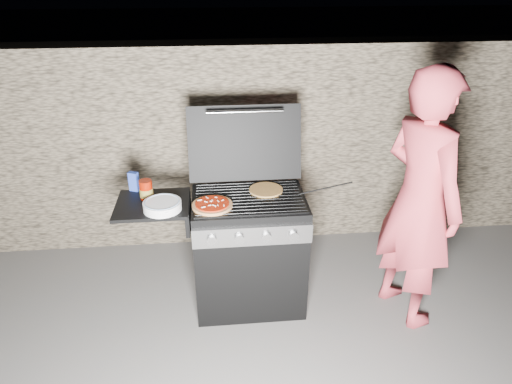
{
  "coord_description": "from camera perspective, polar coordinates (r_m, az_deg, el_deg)",
  "views": [
    {
      "loc": [
        -0.23,
        -2.82,
        2.4
      ],
      "look_at": [
        0.05,
        0.0,
        0.95
      ],
      "focal_mm": 32.0,
      "sensor_mm": 36.0,
      "label": 1
    }
  ],
  "objects": [
    {
      "name": "stone_wall",
      "position": [
        4.16,
        -2.12,
        5.9
      ],
      "size": [
        8.0,
        0.35,
        1.8
      ],
      "primitive_type": "cube",
      "color": "#786952",
      "rests_on": "ground"
    },
    {
      "name": "pizza_plain",
      "position": [
        3.29,
        1.25,
        0.27
      ],
      "size": [
        0.26,
        0.26,
        0.01
      ],
      "primitive_type": "cylinder",
      "rotation": [
        0.0,
        0.0,
        0.08
      ],
      "color": "#E0A551",
      "rests_on": "gas_grill"
    },
    {
      "name": "plate_stack",
      "position": [
        3.11,
        -11.63,
        -1.68
      ],
      "size": [
        0.32,
        0.32,
        0.06
      ],
      "primitive_type": "cylinder",
      "rotation": [
        0.0,
        0.0,
        0.32
      ],
      "color": "white",
      "rests_on": "gas_grill"
    },
    {
      "name": "blue_carton",
      "position": [
        3.4,
        -15.03,
        1.28
      ],
      "size": [
        0.08,
        0.06,
        0.14
      ],
      "primitive_type": "cube",
      "rotation": [
        0.0,
        0.0,
        -0.39
      ],
      "color": "navy",
      "rests_on": "gas_grill"
    },
    {
      "name": "gas_grill",
      "position": [
        3.43,
        -5.04,
        -7.61
      ],
      "size": [
        1.34,
        0.79,
        0.91
      ],
      "primitive_type": null,
      "color": "black",
      "rests_on": "ground"
    },
    {
      "name": "person",
      "position": [
        3.3,
        19.77,
        -1.08
      ],
      "size": [
        0.64,
        0.79,
        1.86
      ],
      "primitive_type": "imported",
      "rotation": [
        0.0,
        0.0,
        1.9
      ],
      "color": "#B63640",
      "rests_on": "ground"
    },
    {
      "name": "tongs",
      "position": [
        3.27,
        8.7,
        0.39
      ],
      "size": [
        0.39,
        0.03,
        0.08
      ],
      "primitive_type": "cylinder",
      "rotation": [
        0.0,
        1.4,
        0.05
      ],
      "color": "black",
      "rests_on": "gas_grill"
    },
    {
      "name": "sauce_jar",
      "position": [
        3.26,
        -13.58,
        0.29
      ],
      "size": [
        0.1,
        0.1,
        0.14
      ],
      "primitive_type": "cylinder",
      "rotation": [
        0.0,
        0.0,
        0.16
      ],
      "color": "#761103",
      "rests_on": "gas_grill"
    },
    {
      "name": "pizza_topped",
      "position": [
        3.09,
        -5.49,
        -1.57
      ],
      "size": [
        0.31,
        0.31,
        0.03
      ],
      "primitive_type": null,
      "rotation": [
        0.0,
        0.0,
        0.14
      ],
      "color": "#AE8242",
      "rests_on": "gas_grill"
    },
    {
      "name": "ground",
      "position": [
        3.71,
        -0.79,
        -13.22
      ],
      "size": [
        50.0,
        50.0,
        0.0
      ],
      "primitive_type": "plane",
      "color": "#4D4B49"
    }
  ]
}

